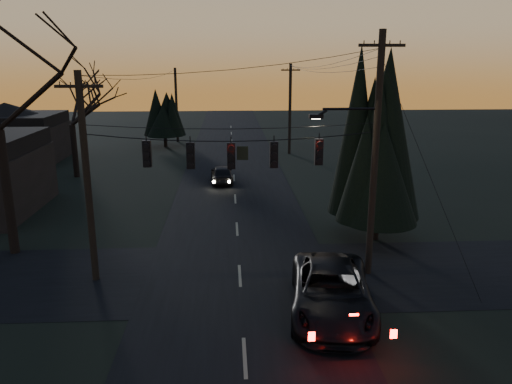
{
  "coord_description": "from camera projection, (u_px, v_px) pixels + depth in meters",
  "views": [
    {
      "loc": [
        -0.41,
        -9.49,
        8.89
      ],
      "look_at": [
        0.69,
        10.09,
        3.65
      ],
      "focal_mm": 35.0,
      "sensor_mm": 36.0,
      "label": 1
    }
  ],
  "objects": [
    {
      "name": "utility_pole_left",
      "position": [
        96.0,
        279.0,
        20.79
      ],
      "size": [
        1.8,
        0.3,
        8.5
      ],
      "primitive_type": null,
      "color": "black",
      "rests_on": "ground"
    },
    {
      "name": "main_road",
      "position": [
        236.0,
        208.0,
        30.76
      ],
      "size": [
        8.0,
        120.0,
        0.02
      ],
      "primitive_type": "cube",
      "color": "black",
      "rests_on": "ground"
    },
    {
      "name": "span_signal_assembly",
      "position": [
        233.0,
        154.0,
        19.75
      ],
      "size": [
        11.5,
        0.44,
        1.58
      ],
      "color": "black",
      "rests_on": "ground"
    },
    {
      "name": "bare_tree_dist",
      "position": [
        70.0,
        103.0,
        37.49
      ],
      "size": [
        7.19,
        7.19,
        8.12
      ],
      "color": "black",
      "rests_on": "ground"
    },
    {
      "name": "utility_pole_far_l",
      "position": [
        178.0,
        142.0,
        55.52
      ],
      "size": [
        0.3,
        0.3,
        8.0
      ],
      "primitive_type": null,
      "color": "black",
      "rests_on": "ground"
    },
    {
      "name": "evergreen_dist",
      "position": [
        164.0,
        113.0,
        51.33
      ],
      "size": [
        3.68,
        3.68,
        5.8
      ],
      "color": "black",
      "rests_on": "ground"
    },
    {
      "name": "sedan_oncoming_a",
      "position": [
        222.0,
        174.0,
        36.89
      ],
      "size": [
        1.77,
        3.94,
        1.31
      ],
      "primitive_type": "imported",
      "rotation": [
        0.0,
        0.0,
        3.2
      ],
      "color": "black",
      "rests_on": "ground"
    },
    {
      "name": "utility_pole_far_r",
      "position": [
        289.0,
        154.0,
        48.43
      ],
      "size": [
        1.8,
        0.3,
        8.5
      ],
      "primitive_type": null,
      "color": "black",
      "rests_on": "ground"
    },
    {
      "name": "suv_near",
      "position": [
        331.0,
        292.0,
        17.81
      ],
      "size": [
        3.65,
        6.47,
        1.7
      ],
      "primitive_type": "imported",
      "rotation": [
        0.0,
        0.0,
        -0.14
      ],
      "color": "black",
      "rests_on": "ground"
    },
    {
      "name": "utility_pole_right",
      "position": [
        368.0,
        273.0,
        21.42
      ],
      "size": [
        5.0,
        0.3,
        10.0
      ],
      "primitive_type": null,
      "color": "black",
      "rests_on": "ground"
    },
    {
      "name": "cross_road",
      "position": [
        240.0,
        276.0,
        21.12
      ],
      "size": [
        60.0,
        7.0,
        0.02
      ],
      "primitive_type": "cube",
      "color": "black",
      "rests_on": "ground"
    },
    {
      "name": "evergreen_right",
      "position": [
        381.0,
        146.0,
        24.2
      ],
      "size": [
        3.96,
        3.96,
        8.44
      ],
      "color": "black",
      "rests_on": "ground"
    },
    {
      "name": "house_left_far",
      "position": [
        8.0,
        132.0,
        44.44
      ],
      "size": [
        9.0,
        7.0,
        5.2
      ],
      "color": "black",
      "rests_on": "ground"
    }
  ]
}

